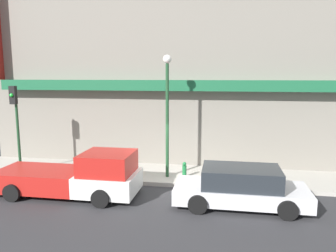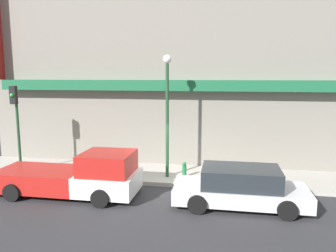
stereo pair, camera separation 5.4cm
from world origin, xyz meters
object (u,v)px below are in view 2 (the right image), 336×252
parked_car (240,187)px  fire_hydrant (184,170)px  pickup_truck (77,176)px  street_lamp (167,101)px  traffic_light (16,114)px

parked_car → fire_hydrant: (-2.27, 2.40, -0.17)m
pickup_truck → street_lamp: bearing=37.2°
street_lamp → traffic_light: 6.81m
traffic_light → street_lamp: bearing=4.3°
fire_hydrant → street_lamp: street_lamp is taller
parked_car → traffic_light: 10.20m
traffic_light → fire_hydrant: bearing=4.2°
pickup_truck → traffic_light: size_ratio=1.39×
fire_hydrant → parked_car: bearing=-46.6°
pickup_truck → street_lamp: size_ratio=1.05×
pickup_truck → traffic_light: traffic_light is taller
pickup_truck → parked_car: 6.11m
street_lamp → fire_hydrant: bearing=3.5°
traffic_light → parked_car: bearing=-10.7°
parked_car → fire_hydrant: size_ratio=6.82×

